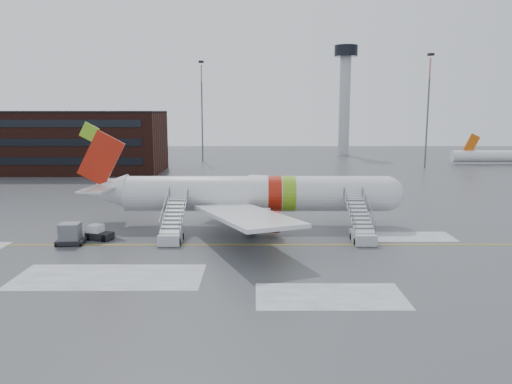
{
  "coord_description": "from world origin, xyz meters",
  "views": [
    {
      "loc": [
        4.93,
        -45.9,
        12.32
      ],
      "look_at": [
        5.07,
        5.03,
        4.0
      ],
      "focal_mm": 35.0,
      "sensor_mm": 36.0,
      "label": 1
    }
  ],
  "objects_px": {
    "airstair_aft": "(172,230)",
    "pushback_tug": "(98,233)",
    "airstair_fwd": "(361,230)",
    "airliner": "(247,194)",
    "uld_container": "(70,235)"
  },
  "relations": [
    {
      "from": "pushback_tug",
      "to": "airstair_aft",
      "type": "bearing_deg",
      "value": -4.5
    },
    {
      "from": "airstair_fwd",
      "to": "uld_container",
      "type": "distance_m",
      "value": 27.41
    },
    {
      "from": "airstair_fwd",
      "to": "airstair_aft",
      "type": "bearing_deg",
      "value": 180.0
    },
    {
      "from": "airliner",
      "to": "uld_container",
      "type": "distance_m",
      "value": 18.28
    },
    {
      "from": "airliner",
      "to": "pushback_tug",
      "type": "bearing_deg",
      "value": -157.42
    },
    {
      "from": "airliner",
      "to": "airstair_aft",
      "type": "relative_size",
      "value": 4.55
    },
    {
      "from": "airstair_aft",
      "to": "pushback_tug",
      "type": "xyz_separation_m",
      "value": [
        -7.27,
        0.57,
        -0.44
      ]
    },
    {
      "from": "airliner",
      "to": "airstair_fwd",
      "type": "xyz_separation_m",
      "value": [
        11.03,
        -6.54,
        -2.35
      ]
    },
    {
      "from": "airstair_aft",
      "to": "pushback_tug",
      "type": "distance_m",
      "value": 7.3
    },
    {
      "from": "airstair_fwd",
      "to": "uld_container",
      "type": "bearing_deg",
      "value": -177.38
    },
    {
      "from": "uld_container",
      "to": "airstair_aft",
      "type": "bearing_deg",
      "value": 7.7
    },
    {
      "from": "airstair_fwd",
      "to": "pushback_tug",
      "type": "bearing_deg",
      "value": 178.71
    },
    {
      "from": "airstair_aft",
      "to": "airliner",
      "type": "bearing_deg",
      "value": 42.74
    },
    {
      "from": "airliner",
      "to": "uld_container",
      "type": "xyz_separation_m",
      "value": [
        -16.35,
        -7.79,
        -2.48
      ]
    },
    {
      "from": "airliner",
      "to": "airstair_fwd",
      "type": "relative_size",
      "value": 4.55
    }
  ]
}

